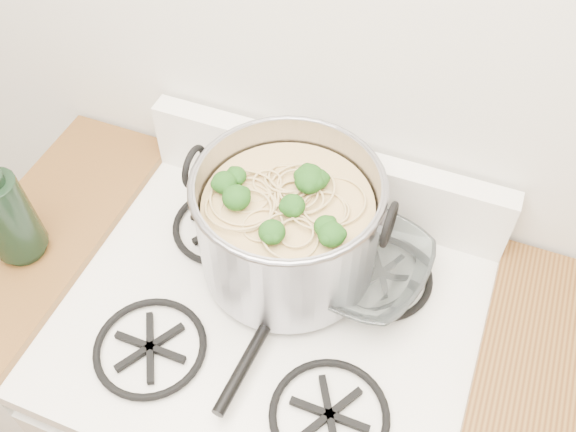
{
  "coord_description": "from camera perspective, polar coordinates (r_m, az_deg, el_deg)",
  "views": [
    {
      "loc": [
        0.26,
        0.7,
        1.95
      ],
      "look_at": [
        -0.01,
        1.38,
        1.06
      ],
      "focal_mm": 40.0,
      "sensor_mm": 36.0,
      "label": 1
    }
  ],
  "objects": [
    {
      "name": "stock_pot",
      "position": [
        1.17,
        -0.0,
        -0.85
      ],
      "size": [
        0.37,
        0.34,
        0.23
      ],
      "color": "#97979F",
      "rests_on": "gas_range"
    },
    {
      "name": "gas_range",
      "position": [
        1.63,
        -1.3,
        -17.12
      ],
      "size": [
        0.76,
        0.66,
        0.92
      ],
      "color": "white",
      "rests_on": "ground"
    },
    {
      "name": "counter_left",
      "position": [
        1.77,
        -16.85,
        -10.43
      ],
      "size": [
        0.25,
        0.65,
        0.92
      ],
      "color": "silver",
      "rests_on": "ground"
    },
    {
      "name": "bottle",
      "position": [
        1.28,
        -24.08,
        0.86
      ],
      "size": [
        0.13,
        0.13,
        0.27
      ],
      "primitive_type": "imported",
      "rotation": [
        0.0,
        0.0,
        -0.34
      ],
      "color": "black",
      "rests_on": "counter_left"
    },
    {
      "name": "glass_bowl",
      "position": [
        1.23,
        6.13,
        -4.85
      ],
      "size": [
        0.12,
        0.12,
        0.03
      ],
      "primitive_type": "imported",
      "rotation": [
        0.0,
        0.0,
        -0.18
      ],
      "color": "white",
      "rests_on": "gas_range"
    },
    {
      "name": "spatula",
      "position": [
        1.2,
        -0.39,
        -6.93
      ],
      "size": [
        0.31,
        0.33,
        0.02
      ],
      "primitive_type": null,
      "rotation": [
        0.0,
        0.0,
        -0.06
      ],
      "color": "black",
      "rests_on": "gas_range"
    }
  ]
}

